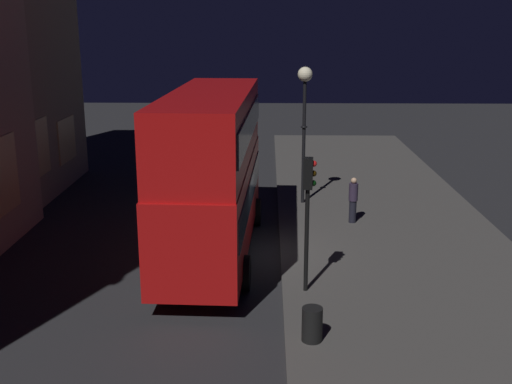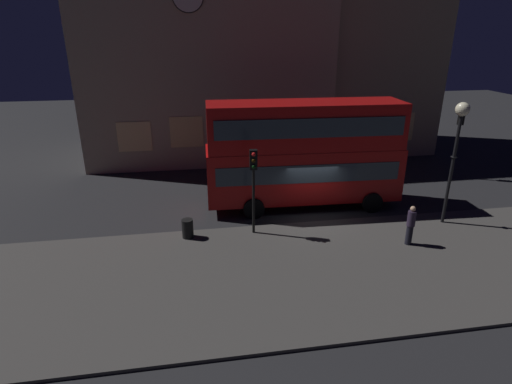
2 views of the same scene
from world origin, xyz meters
name	(u,v)px [view 1 (image 1 of 2)]	position (x,y,z in m)	size (l,w,h in m)	color
ground_plane	(250,255)	(0.00, 0.00, 0.00)	(80.00, 80.00, 0.00)	#232326
sidewalk_slab	(402,254)	(0.00, -5.00, 0.06)	(44.00, 8.02, 0.12)	#423F3D
double_decker_bus	(212,167)	(-0.10, 1.23, 3.00)	(9.93, 3.07, 5.38)	#B20F0F
traffic_light_near_kerb	(308,196)	(-3.11, -1.66, 2.88)	(0.34, 0.37, 3.83)	black
traffic_light_far_side	(171,118)	(10.28, 4.05, 2.98)	(0.37, 0.39, 4.16)	black
street_lamp	(305,97)	(5.86, -2.03, 4.53)	(0.60, 0.60, 5.61)	black
pedestrian	(353,199)	(3.18, -3.77, 1.02)	(0.34, 0.34, 1.74)	black
litter_bin	(312,324)	(-6.01, -1.63, 0.54)	(0.50, 0.50, 0.84)	black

